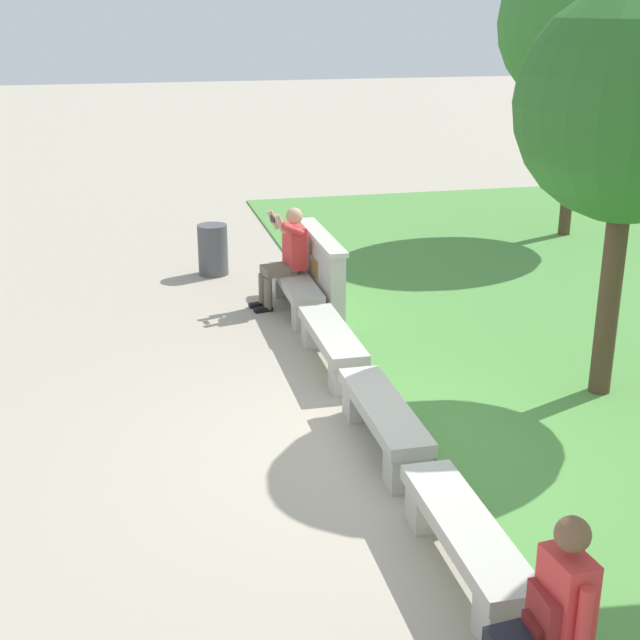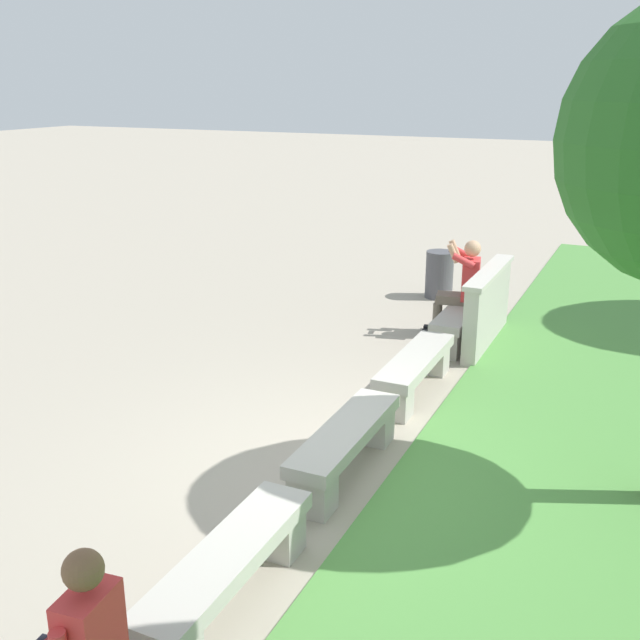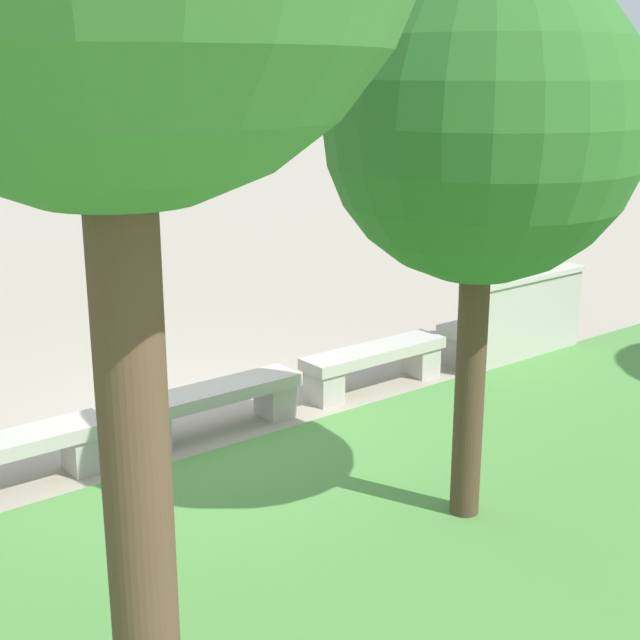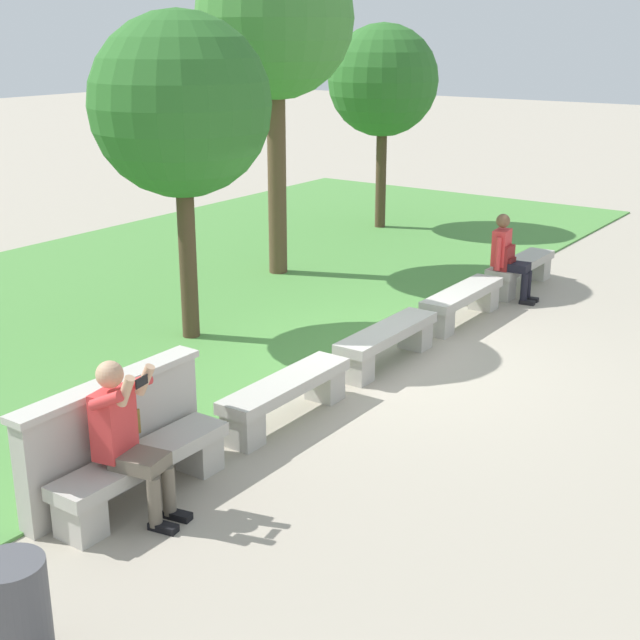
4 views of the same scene
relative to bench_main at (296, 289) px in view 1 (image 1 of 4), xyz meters
The scene contains 12 objects.
ground_plane 3.95m from the bench_main, ahead, with size 80.00×80.00×0.00m, color #A89E8C.
bench_main is the anchor object (origin of this frame).
bench_near 1.97m from the bench_main, ahead, with size 1.72×0.40×0.45m.
bench_mid 3.94m from the bench_main, ahead, with size 1.72×0.40×0.45m.
bench_far 5.90m from the bench_main, ahead, with size 1.72×0.40×0.45m.
backrest_wall_with_plaque 0.41m from the bench_main, 90.00° to the left, with size 1.94×0.24×1.01m.
person_photographer 0.50m from the bench_main, 161.10° to the right, with size 0.52×0.77×1.32m.
person_distant 7.21m from the bench_main, ahead, with size 0.48×0.70×1.26m.
backpack 7.19m from the bench_main, ahead, with size 0.28×0.24×0.43m.
tree_left_background 6.83m from the bench_main, 118.12° to the left, with size 2.75×2.75×4.87m.
tree_far_back 4.90m from the bench_main, 37.52° to the left, with size 2.18×2.18×4.01m.
trash_bin 2.09m from the bench_main, 155.78° to the right, with size 0.44×0.44×0.75m, color #4C4C51.
Camera 1 is at (6.91, -2.18, 3.82)m, focal length 50.00 mm.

